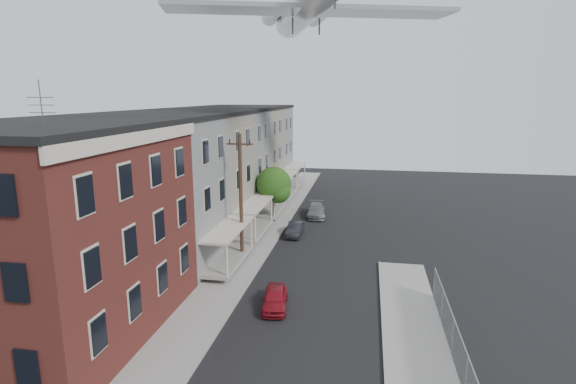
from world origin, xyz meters
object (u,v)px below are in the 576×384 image
(utility_pole, at_px, (241,196))
(street_tree, at_px, (275,186))
(car_far, at_px, (316,210))
(airplane, at_px, (307,2))
(car_mid, at_px, (295,229))
(car_near, at_px, (275,298))

(utility_pole, xyz_separation_m, street_tree, (0.33, 9.92, -1.22))
(street_tree, bearing_deg, car_far, 38.39)
(utility_pole, relative_size, airplane, 0.35)
(car_mid, bearing_deg, airplane, 74.95)
(airplane, bearing_deg, street_tree, 155.17)
(street_tree, distance_m, airplane, 15.70)
(car_far, bearing_deg, airplane, -103.59)
(utility_pole, bearing_deg, car_far, 73.31)
(car_near, bearing_deg, street_tree, 93.81)
(street_tree, bearing_deg, car_near, -78.26)
(utility_pole, xyz_separation_m, car_far, (3.80, 12.68, -4.06))
(airplane, bearing_deg, car_mid, -104.29)
(street_tree, xyz_separation_m, car_far, (3.47, 2.75, -2.83))
(street_tree, height_order, airplane, airplane)
(street_tree, height_order, car_near, street_tree)
(street_tree, height_order, car_mid, street_tree)
(car_near, distance_m, airplane, 23.82)
(car_mid, bearing_deg, utility_pole, -114.23)
(utility_pole, xyz_separation_m, car_mid, (2.76, 6.36, -4.14))
(car_near, relative_size, car_mid, 1.01)
(utility_pole, height_order, car_mid, utility_pole)
(car_mid, bearing_deg, car_near, -86.24)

